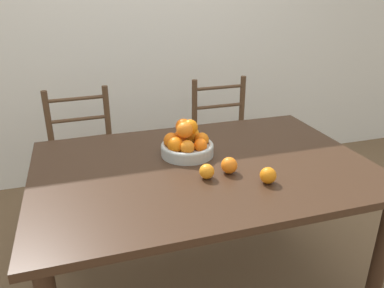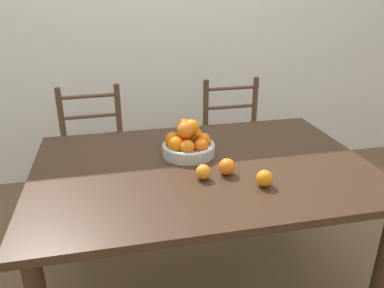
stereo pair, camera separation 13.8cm
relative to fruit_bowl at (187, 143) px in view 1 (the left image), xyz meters
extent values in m
cube|color=silver|center=(0.04, 1.44, 0.46)|extent=(8.00, 0.06, 2.60)
cube|color=#382316|center=(0.04, -0.13, -0.08)|extent=(1.58, 1.07, 0.03)
cylinder|color=#382316|center=(0.75, -0.59, -0.47)|extent=(0.07, 0.07, 0.74)
cylinder|color=#382316|center=(-0.67, 0.32, -0.47)|extent=(0.07, 0.07, 0.74)
cylinder|color=#382316|center=(0.75, 0.32, -0.47)|extent=(0.07, 0.07, 0.74)
cylinder|color=#B2B7B2|center=(0.00, 0.00, -0.04)|extent=(0.26, 0.26, 0.05)
torus|color=#B2B7B2|center=(0.00, 0.00, -0.01)|extent=(0.26, 0.26, 0.02)
sphere|color=orange|center=(0.08, 0.00, 0.01)|extent=(0.07, 0.07, 0.07)
sphere|color=orange|center=(0.05, 0.06, 0.02)|extent=(0.08, 0.08, 0.08)
sphere|color=orange|center=(-0.01, 0.07, 0.01)|extent=(0.07, 0.07, 0.07)
sphere|color=orange|center=(-0.07, 0.02, 0.01)|extent=(0.08, 0.08, 0.08)
sphere|color=orange|center=(-0.07, -0.04, 0.01)|extent=(0.08, 0.08, 0.08)
sphere|color=orange|center=(-0.02, -0.08, 0.01)|extent=(0.07, 0.07, 0.07)
sphere|color=orange|center=(0.05, -0.06, 0.01)|extent=(0.07, 0.07, 0.07)
sphere|color=orange|center=(0.02, 0.00, 0.08)|extent=(0.08, 0.08, 0.08)
sphere|color=orange|center=(-0.01, 0.03, 0.08)|extent=(0.08, 0.08, 0.08)
sphere|color=orange|center=(-0.02, -0.03, 0.08)|extent=(0.08, 0.08, 0.08)
sphere|color=orange|center=(0.25, -0.39, -0.03)|extent=(0.07, 0.07, 0.07)
sphere|color=orange|center=(0.01, -0.27, -0.03)|extent=(0.07, 0.07, 0.07)
sphere|color=orange|center=(0.13, -0.25, -0.02)|extent=(0.08, 0.08, 0.08)
cylinder|color=#513823|center=(-0.68, 0.47, -0.61)|extent=(0.04, 0.04, 0.44)
cylinder|color=#513823|center=(-0.30, 0.49, -0.61)|extent=(0.04, 0.04, 0.44)
cylinder|color=#513823|center=(-0.69, 0.83, -0.36)|extent=(0.04, 0.04, 0.95)
cylinder|color=#513823|center=(-0.32, 0.85, -0.36)|extent=(0.04, 0.04, 0.95)
cube|color=#513823|center=(-0.50, 0.66, -0.37)|extent=(0.44, 0.42, 0.04)
cylinder|color=#513823|center=(-0.50, 0.84, -0.24)|extent=(0.38, 0.04, 0.02)
cylinder|color=#513823|center=(-0.50, 0.84, -0.10)|extent=(0.38, 0.04, 0.02)
cylinder|color=#513823|center=(-0.50, 0.84, 0.04)|extent=(0.38, 0.04, 0.02)
cylinder|color=#513823|center=(0.31, 0.48, -0.61)|extent=(0.04, 0.04, 0.44)
cylinder|color=#513823|center=(0.69, 0.48, -0.61)|extent=(0.04, 0.04, 0.44)
cylinder|color=#513823|center=(0.31, 0.84, -0.36)|extent=(0.04, 0.04, 0.95)
cylinder|color=#513823|center=(0.69, 0.84, -0.36)|extent=(0.04, 0.04, 0.95)
cube|color=#513823|center=(0.50, 0.66, -0.37)|extent=(0.42, 0.41, 0.04)
cylinder|color=#513823|center=(0.50, 0.84, -0.24)|extent=(0.38, 0.03, 0.02)
cylinder|color=#513823|center=(0.50, 0.84, -0.10)|extent=(0.38, 0.03, 0.02)
cylinder|color=#513823|center=(0.50, 0.84, 0.04)|extent=(0.38, 0.03, 0.02)
camera|label=1|loc=(-0.49, -1.65, 0.72)|focal=35.00mm
camera|label=2|loc=(-0.35, -1.68, 0.72)|focal=35.00mm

